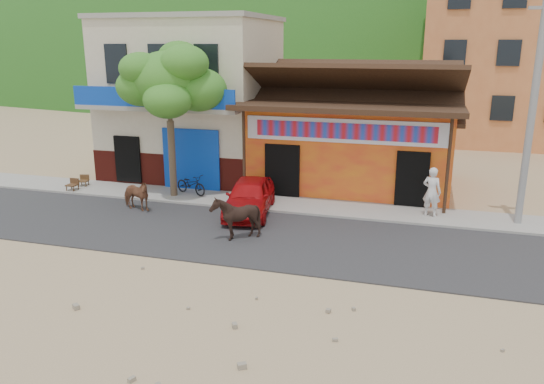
{
  "coord_description": "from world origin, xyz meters",
  "views": [
    {
      "loc": [
        4.91,
        -12.79,
        6.05
      ],
      "look_at": [
        0.33,
        3.0,
        1.4
      ],
      "focal_mm": 35.0,
      "sensor_mm": 36.0,
      "label": 1
    }
  ],
  "objects": [
    {
      "name": "tree",
      "position": [
        -4.6,
        5.8,
        3.12
      ],
      "size": [
        3.0,
        3.0,
        6.0
      ],
      "primitive_type": null,
      "color": "#2D721E",
      "rests_on": "sidewalk"
    },
    {
      "name": "cow_dark",
      "position": [
        -0.58,
        2.04,
        0.76
      ],
      "size": [
        1.4,
        1.27,
        1.43
      ],
      "primitive_type": "imported",
      "rotation": [
        0.0,
        0.0,
        -1.66
      ],
      "color": "black",
      "rests_on": "road"
    },
    {
      "name": "ground",
      "position": [
        0.0,
        0.0,
        0.0
      ],
      "size": [
        120.0,
        120.0,
        0.0
      ],
      "primitive_type": "plane",
      "color": "#9E825B",
      "rests_on": "ground"
    },
    {
      "name": "red_car",
      "position": [
        -1.0,
        4.64,
        0.69
      ],
      "size": [
        2.08,
        4.01,
        1.3
      ],
      "primitive_type": "imported",
      "rotation": [
        0.0,
        0.0,
        0.15
      ],
      "color": "#AF0C0F",
      "rests_on": "road"
    },
    {
      "name": "road",
      "position": [
        0.0,
        2.5,
        0.02
      ],
      "size": [
        60.0,
        5.0,
        0.04
      ],
      "primitive_type": "cube",
      "color": "#28282B",
      "rests_on": "ground"
    },
    {
      "name": "dance_club",
      "position": [
        2.0,
        10.0,
        1.8
      ],
      "size": [
        8.0,
        6.0,
        3.6
      ],
      "primitive_type": "cube",
      "color": "orange",
      "rests_on": "ground"
    },
    {
      "name": "pedestrian",
      "position": [
        5.32,
        5.94,
        1.0
      ],
      "size": [
        0.75,
        0.61,
        1.77
      ],
      "primitive_type": "imported",
      "rotation": [
        0.0,
        0.0,
        2.81
      ],
      "color": "white",
      "rests_on": "sidewalk"
    },
    {
      "name": "sidewalk",
      "position": [
        0.0,
        6.0,
        0.06
      ],
      "size": [
        60.0,
        2.0,
        0.12
      ],
      "primitive_type": "cube",
      "color": "gray",
      "rests_on": "ground"
    },
    {
      "name": "utility_pole",
      "position": [
        8.2,
        6.0,
        4.12
      ],
      "size": [
        0.24,
        0.24,
        8.0
      ],
      "primitive_type": "cylinder",
      "color": "gray",
      "rests_on": "sidewalk"
    },
    {
      "name": "scooter",
      "position": [
        -4.0,
        6.15,
        0.53
      ],
      "size": [
        1.64,
        1.06,
        0.81
      ],
      "primitive_type": "imported",
      "rotation": [
        0.0,
        0.0,
        1.2
      ],
      "color": "black",
      "rests_on": "sidewalk"
    },
    {
      "name": "cafe_chair_right",
      "position": [
        -9.0,
        5.3,
        0.57
      ],
      "size": [
        0.42,
        0.42,
        0.89
      ],
      "primitive_type": null,
      "rotation": [
        0.0,
        0.0,
        0.0
      ],
      "color": "#452517",
      "rests_on": "sidewalk"
    },
    {
      "name": "cafe_chair_left",
      "position": [
        -9.0,
        6.06,
        0.54
      ],
      "size": [
        0.48,
        0.48,
        0.85
      ],
      "primitive_type": null,
      "rotation": [
        0.0,
        0.0,
        0.23
      ],
      "color": "#493218",
      "rests_on": "sidewalk"
    },
    {
      "name": "cafe_building",
      "position": [
        -5.5,
        10.0,
        3.5
      ],
      "size": [
        7.0,
        6.0,
        7.0
      ],
      "primitive_type": "cube",
      "color": "beige",
      "rests_on": "ground"
    },
    {
      "name": "cow_tan",
      "position": [
        -5.18,
        3.84,
        0.62
      ],
      "size": [
        1.49,
        0.93,
        1.16
      ],
      "primitive_type": "imported",
      "rotation": [
        0.0,
        0.0,
        1.34
      ],
      "color": "brown",
      "rests_on": "road"
    },
    {
      "name": "apartment_front",
      "position": [
        9.0,
        24.0,
        6.0
      ],
      "size": [
        9.0,
        9.0,
        12.0
      ],
      "primitive_type": "cube",
      "color": "#CC723F",
      "rests_on": "ground"
    }
  ]
}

